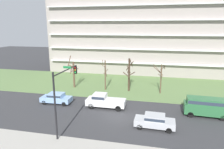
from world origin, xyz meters
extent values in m
plane|color=#38383A|center=(0.00, 0.00, 0.00)|extent=(160.00, 160.00, 0.00)
cube|color=#66844C|center=(0.00, 14.00, 0.04)|extent=(80.00, 16.00, 0.08)
cube|color=#9E938C|center=(0.00, 28.67, 9.30)|extent=(43.33, 13.35, 18.59)
cube|color=white|center=(0.00, 21.55, 3.10)|extent=(41.60, 0.90, 0.24)
cube|color=white|center=(0.00, 21.55, 6.20)|extent=(41.60, 0.90, 0.24)
cube|color=white|center=(0.00, 21.55, 9.30)|extent=(41.60, 0.90, 0.24)
cube|color=white|center=(0.00, 21.55, 12.40)|extent=(41.60, 0.90, 0.24)
cube|color=white|center=(0.00, 21.55, 15.50)|extent=(41.60, 0.90, 0.24)
cylinder|color=brown|center=(-10.41, 10.53, 2.42)|extent=(0.35, 0.35, 4.84)
cylinder|color=brown|center=(-10.89, 10.46, 3.34)|extent=(0.32, 1.11, 1.27)
cylinder|color=brown|center=(-11.14, 10.48, 5.03)|extent=(0.26, 1.58, 1.68)
cylinder|color=brown|center=(-10.62, 10.81, 3.22)|extent=(0.73, 0.60, 0.66)
cylinder|color=brown|center=(-10.08, 9.76, 4.05)|extent=(1.67, 0.83, 0.94)
cylinder|color=brown|center=(-4.45, 10.40, 2.65)|extent=(0.22, 0.22, 5.31)
cylinder|color=brown|center=(-4.83, 10.24, 5.00)|extent=(0.43, 0.86, 0.71)
cylinder|color=brown|center=(-4.25, 10.36, 2.83)|extent=(0.21, 0.52, 0.89)
cylinder|color=brown|center=(-4.43, 10.78, 3.28)|extent=(0.83, 0.15, 0.92)
cylinder|color=brown|center=(-4.69, 9.80, 4.53)|extent=(1.28, 0.58, 0.76)
cylinder|color=#423023|center=(-0.25, 10.52, 2.89)|extent=(0.32, 0.32, 5.79)
cylinder|color=#423023|center=(0.08, 10.35, 5.08)|extent=(0.53, 0.84, 1.38)
cylinder|color=#423023|center=(-0.62, 9.92, 3.07)|extent=(1.34, 0.91, 0.81)
cylinder|color=#423023|center=(-0.21, 11.15, 4.40)|extent=(1.39, 0.22, 1.75)
cylinder|color=#423023|center=(0.17, 11.07, 3.03)|extent=(1.24, 1.00, 0.93)
cylinder|color=#423023|center=(-0.29, 10.23, 3.96)|extent=(0.74, 0.24, 1.33)
cylinder|color=#423023|center=(-0.42, 10.63, 3.65)|extent=(0.40, 0.52, 0.77)
cylinder|color=brown|center=(5.12, 10.30, 2.51)|extent=(0.22, 0.22, 5.01)
cylinder|color=brown|center=(5.01, 9.92, 3.22)|extent=(0.82, 0.33, 0.54)
cylinder|color=brown|center=(5.54, 10.18, 4.65)|extent=(0.35, 0.93, 0.89)
cylinder|color=brown|center=(5.35, 10.69, 4.33)|extent=(0.89, 0.57, 0.86)
cylinder|color=brown|center=(4.59, 9.52, 4.07)|extent=(1.65, 1.17, 1.23)
cylinder|color=brown|center=(4.37, 9.71, 4.46)|extent=(1.28, 1.59, 1.08)
cube|color=#2D6B3D|center=(10.52, 2.50, 0.98)|extent=(5.30, 2.29, 1.25)
cube|color=#2D6B3D|center=(10.52, 2.50, 1.98)|extent=(4.70, 2.10, 0.75)
cube|color=#2D3847|center=(10.52, 2.50, 1.98)|extent=(4.61, 2.13, 0.41)
cylinder|color=black|center=(8.66, 1.71, 0.36)|extent=(0.73, 0.26, 0.72)
cylinder|color=black|center=(8.76, 3.49, 0.36)|extent=(0.73, 0.26, 0.72)
cylinder|color=black|center=(12.29, 1.51, 0.36)|extent=(0.73, 0.26, 0.72)
cylinder|color=black|center=(12.39, 3.29, 0.36)|extent=(0.73, 0.26, 0.72)
cube|color=white|center=(-2.37, 2.50, 0.82)|extent=(5.41, 2.01, 0.85)
cube|color=white|center=(-3.27, 2.50, 1.60)|extent=(1.81, 1.84, 0.70)
cube|color=#2D3847|center=(-3.27, 2.50, 1.60)|extent=(1.77, 1.88, 0.38)
cylinder|color=black|center=(-4.25, 1.60, 0.40)|extent=(0.80, 0.22, 0.80)
cylinder|color=black|center=(-4.26, 3.38, 0.40)|extent=(0.80, 0.22, 0.80)
cylinder|color=black|center=(-0.47, 1.62, 0.40)|extent=(0.80, 0.22, 0.80)
cylinder|color=black|center=(-0.48, 3.40, 0.40)|extent=(0.80, 0.22, 0.80)
cube|color=#8CB2E0|center=(-9.88, 2.50, 0.67)|extent=(4.43, 1.88, 0.70)
cube|color=#8CB2E0|center=(-9.88, 2.50, 1.29)|extent=(2.23, 1.70, 0.55)
cube|color=#2D3847|center=(-9.88, 2.50, 1.29)|extent=(2.19, 1.73, 0.30)
cylinder|color=black|center=(-11.40, 1.68, 0.32)|extent=(0.64, 0.23, 0.64)
cylinder|color=black|center=(-11.43, 3.26, 0.32)|extent=(0.64, 0.23, 0.64)
cylinder|color=black|center=(-8.32, 1.74, 0.32)|extent=(0.64, 0.23, 0.64)
cylinder|color=black|center=(-8.35, 3.32, 0.32)|extent=(0.64, 0.23, 0.64)
cube|color=#B7BABF|center=(4.29, -2.00, 0.67)|extent=(4.46, 1.96, 0.70)
cube|color=#B7BABF|center=(4.29, -2.00, 1.29)|extent=(2.26, 1.73, 0.55)
cube|color=#2D3847|center=(4.29, -2.00, 1.29)|extent=(2.22, 1.77, 0.30)
cylinder|color=black|center=(5.86, -1.27, 0.32)|extent=(0.65, 0.24, 0.64)
cylinder|color=black|center=(5.80, -2.85, 0.32)|extent=(0.65, 0.24, 0.64)
cylinder|color=black|center=(2.78, -1.15, 0.32)|extent=(0.65, 0.24, 0.64)
cylinder|color=black|center=(2.72, -2.73, 0.32)|extent=(0.65, 0.24, 0.64)
cylinder|color=black|center=(-5.08, -6.60, 3.47)|extent=(0.18, 0.18, 6.95)
cylinder|color=black|center=(-5.08, -3.79, 6.55)|extent=(0.12, 5.61, 0.12)
cube|color=black|center=(-5.08, -1.29, 6.05)|extent=(0.28, 0.28, 0.90)
sphere|color=red|center=(-5.08, -1.44, 6.35)|extent=(0.20, 0.20, 0.20)
sphere|color=#F2A519|center=(-5.08, -1.44, 6.07)|extent=(0.20, 0.20, 0.20)
sphere|color=green|center=(-5.08, -1.44, 5.79)|extent=(0.20, 0.20, 0.20)
cube|color=#197238|center=(-5.08, -3.51, 6.80)|extent=(0.90, 0.04, 0.24)
camera|label=1|loc=(4.02, -22.95, 10.97)|focal=32.21mm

